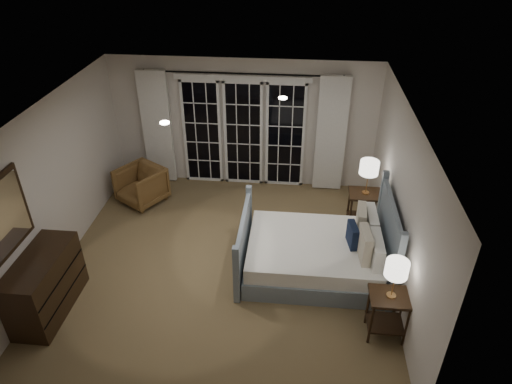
# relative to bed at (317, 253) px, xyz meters

# --- Properties ---
(floor) EXTENTS (5.00, 5.00, 0.00)m
(floor) POSITION_rel_bed_xyz_m (-1.42, 0.07, -0.32)
(floor) COLOR brown
(floor) RESTS_ON ground
(ceiling) EXTENTS (5.00, 5.00, 0.00)m
(ceiling) POSITION_rel_bed_xyz_m (-1.42, 0.07, 2.18)
(ceiling) COLOR white
(ceiling) RESTS_ON wall_back
(wall_left) EXTENTS (0.02, 5.00, 2.50)m
(wall_left) POSITION_rel_bed_xyz_m (-3.92, 0.07, 0.93)
(wall_left) COLOR beige
(wall_left) RESTS_ON floor
(wall_right) EXTENTS (0.02, 5.00, 2.50)m
(wall_right) POSITION_rel_bed_xyz_m (1.08, 0.07, 0.93)
(wall_right) COLOR beige
(wall_right) RESTS_ON floor
(wall_back) EXTENTS (5.00, 0.02, 2.50)m
(wall_back) POSITION_rel_bed_xyz_m (-1.42, 2.57, 0.93)
(wall_back) COLOR beige
(wall_back) RESTS_ON floor
(wall_front) EXTENTS (5.00, 0.02, 2.50)m
(wall_front) POSITION_rel_bed_xyz_m (-1.42, -2.43, 0.93)
(wall_front) COLOR beige
(wall_front) RESTS_ON floor
(french_doors) EXTENTS (2.50, 0.04, 2.20)m
(french_doors) POSITION_rel_bed_xyz_m (-1.42, 2.53, 0.77)
(french_doors) COLOR black
(french_doors) RESTS_ON wall_back
(curtain_rod) EXTENTS (3.50, 0.03, 0.03)m
(curtain_rod) POSITION_rel_bed_xyz_m (-1.42, 2.47, 1.93)
(curtain_rod) COLOR black
(curtain_rod) RESTS_ON wall_back
(curtain_left) EXTENTS (0.55, 0.10, 2.25)m
(curtain_left) POSITION_rel_bed_xyz_m (-3.07, 2.45, 0.83)
(curtain_left) COLOR silver
(curtain_left) RESTS_ON curtain_rod
(curtain_right) EXTENTS (0.55, 0.10, 2.25)m
(curtain_right) POSITION_rel_bed_xyz_m (0.23, 2.45, 0.83)
(curtain_right) COLOR silver
(curtain_right) RESTS_ON curtain_rod
(downlight_a) EXTENTS (0.12, 0.12, 0.01)m
(downlight_a) POSITION_rel_bed_xyz_m (-0.62, 0.67, 2.17)
(downlight_a) COLOR white
(downlight_a) RESTS_ON ceiling
(downlight_b) EXTENTS (0.12, 0.12, 0.01)m
(downlight_b) POSITION_rel_bed_xyz_m (-2.02, -0.33, 2.17)
(downlight_b) COLOR white
(downlight_b) RESTS_ON ceiling
(bed) EXTENTS (2.16, 1.54, 1.25)m
(bed) POSITION_rel_bed_xyz_m (0.00, 0.00, 0.00)
(bed) COLOR gray
(bed) RESTS_ON floor
(nightstand_left) EXTENTS (0.52, 0.41, 0.67)m
(nightstand_left) POSITION_rel_bed_xyz_m (0.86, -1.16, 0.12)
(nightstand_left) COLOR black
(nightstand_left) RESTS_ON floor
(nightstand_right) EXTENTS (0.54, 0.43, 0.70)m
(nightstand_right) POSITION_rel_bed_xyz_m (0.79, 1.19, 0.14)
(nightstand_right) COLOR black
(nightstand_right) RESTS_ON floor
(lamp_left) EXTENTS (0.28, 0.28, 0.54)m
(lamp_left) POSITION_rel_bed_xyz_m (0.86, -1.16, 0.78)
(lamp_left) COLOR tan
(lamp_left) RESTS_ON nightstand_left
(lamp_right) EXTENTS (0.31, 0.31, 0.60)m
(lamp_right) POSITION_rel_bed_xyz_m (0.79, 1.19, 0.86)
(lamp_right) COLOR tan
(lamp_right) RESTS_ON nightstand_right
(armchair) EXTENTS (1.04, 1.04, 0.69)m
(armchair) POSITION_rel_bed_xyz_m (-3.23, 1.63, 0.03)
(armchair) COLOR brown
(armchair) RESTS_ON floor
(dresser) EXTENTS (0.53, 1.25, 0.89)m
(dresser) POSITION_rel_bed_xyz_m (-3.65, -1.16, 0.12)
(dresser) COLOR black
(dresser) RESTS_ON floor
(mirror) EXTENTS (0.05, 0.85, 1.00)m
(mirror) POSITION_rel_bed_xyz_m (-3.88, -1.16, 1.23)
(mirror) COLOR black
(mirror) RESTS_ON wall_left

